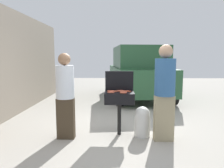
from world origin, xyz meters
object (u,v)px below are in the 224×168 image
hot_dog_10 (111,91)px  hot_dog_3 (123,93)px  hot_dog_8 (123,92)px  person_left (65,93)px  hot_dog_5 (110,91)px  propane_tank (142,121)px  hot_dog_7 (118,91)px  parked_minivan (138,72)px  bbq_grill (119,99)px  hot_dog_0 (124,92)px  hot_dog_9 (126,91)px  hot_dog_11 (114,91)px  person_right (165,89)px  hot_dog_4 (111,92)px  hot_dog_6 (111,92)px  hot_dog_1 (128,91)px  hot_dog_2 (120,91)px

hot_dog_10 → hot_dog_3: bearing=-44.9°
hot_dog_8 → person_left: person_left is taller
hot_dog_5 → propane_tank: hot_dog_5 is taller
hot_dog_7 → parked_minivan: size_ratio=0.03×
bbq_grill → hot_dog_8: (0.08, 0.00, 0.15)m
hot_dog_7 → hot_dog_10: bearing=167.6°
person_left → hot_dog_10: bearing=6.3°
hot_dog_8 → propane_tank: hot_dog_8 is taller
hot_dog_0 → hot_dog_9: bearing=74.4°
person_left → hot_dog_0: bearing=-6.9°
person_left → hot_dog_11: bearing=1.2°
hot_dog_10 → person_right: bearing=-20.4°
hot_dog_4 → hot_dog_6: same height
hot_dog_0 → hot_dog_5: 0.31m
bbq_grill → person_right: (0.86, -0.29, 0.25)m
hot_dog_1 → hot_dog_3: same height
hot_dog_7 → hot_dog_8: same height
hot_dog_4 → propane_tank: hot_dog_4 is taller
propane_tank → hot_dog_2: bearing=152.7°
hot_dog_2 → propane_tank: hot_dog_2 is taller
hot_dog_3 → hot_dog_4: size_ratio=1.00×
hot_dog_7 → hot_dog_0: bearing=-53.2°
hot_dog_0 → hot_dog_11: size_ratio=1.00×
person_right → parked_minivan: 4.44m
propane_tank → hot_dog_6: bearing=178.2°
hot_dog_2 → hot_dog_5: same height
hot_dog_4 → propane_tank: size_ratio=0.21×
hot_dog_5 → hot_dog_9: bearing=2.9°
hot_dog_2 → bbq_grill: bearing=-101.6°
hot_dog_4 → hot_dog_5: size_ratio=1.00×
hot_dog_2 → hot_dog_4: bearing=-129.9°
hot_dog_4 → hot_dog_7: (0.14, 0.17, 0.00)m
hot_dog_4 → parked_minivan: bearing=77.4°
hot_dog_7 → hot_dog_10: size_ratio=1.00×
bbq_grill → hot_dog_8: hot_dog_8 is taller
hot_dog_0 → hot_dog_5: bearing=150.6°
hot_dog_9 → person_left: (-1.19, -0.31, 0.01)m
hot_dog_7 → propane_tank: bearing=-18.0°
bbq_grill → hot_dog_5: hot_dog_5 is taller
hot_dog_5 → hot_dog_8: bearing=-12.4°
hot_dog_2 → hot_dog_9: bearing=-25.8°
hot_dog_0 → parked_minivan: (0.69, 4.24, 0.12)m
hot_dog_1 → hot_dog_10: same height
hot_dog_10 → propane_tank: hot_dog_10 is taller
person_right → hot_dog_4: bearing=2.1°
hot_dog_1 → hot_dog_9: same height
hot_dog_0 → hot_dog_5: (-0.27, 0.15, 0.00)m
hot_dog_1 → hot_dog_11: (-0.30, -0.01, 0.00)m
hot_dog_7 → propane_tank: 0.78m
hot_dog_3 → hot_dog_6: 0.25m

